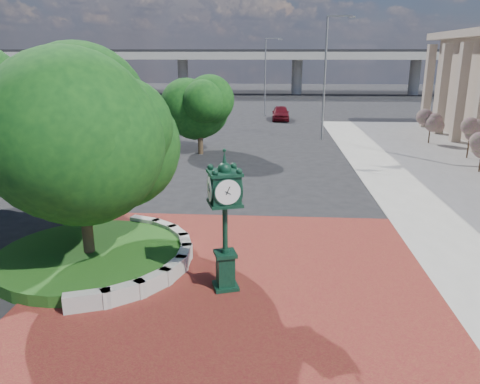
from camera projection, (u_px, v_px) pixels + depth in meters
The scene contains 13 objects.
ground at pixel (239, 267), 15.39m from camera, with size 200.00×200.00×0.00m, color black.
plaza at pixel (236, 280), 14.42m from camera, with size 12.00×12.00×0.04m, color maroon.
planter_wall at pixel (157, 257), 15.49m from camera, with size 2.96×6.77×0.54m.
grass_bed at pixel (90, 257), 15.67m from camera, with size 6.10×6.10×0.40m, color #144715.
overpass at pixel (267, 55), 80.52m from camera, with size 90.00×12.00×7.50m.
tree_planter at pixel (80, 154), 14.67m from camera, with size 5.20×5.20×6.33m.
tree_street at pixel (200, 107), 31.96m from camera, with size 4.40×4.40×5.45m.
post_clock at pixel (225, 216), 13.32m from camera, with size 1.05×1.05×4.18m.
parked_car at pixel (281, 113), 49.49m from camera, with size 1.77×4.39×1.50m, color #500B13.
street_lamp_near at pixel (328, 69), 36.64m from camera, with size 2.13×0.60×9.58m.
street_lamp_far at pixel (267, 71), 52.14m from camera, with size 1.90×0.26×8.45m.
shrub_mid at pixel (470, 135), 30.96m from camera, with size 1.20×1.20×2.20m.
shrub_far at pixel (431, 123), 36.22m from camera, with size 1.20×1.20×2.20m.
Camera 1 is at (1.04, -14.02, 6.72)m, focal length 35.00 mm.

